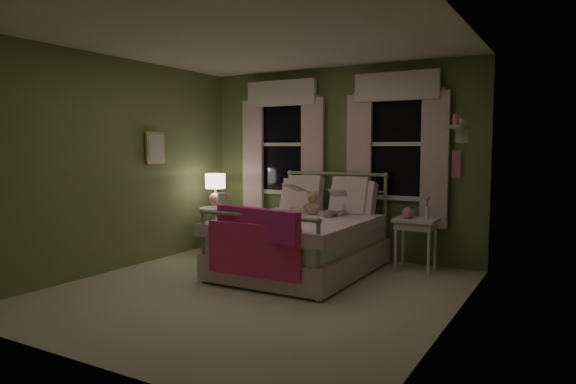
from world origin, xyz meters
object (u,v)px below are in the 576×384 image
Objects in this scene: child_left at (299,190)px; child_right at (338,195)px; bed at (302,241)px; table_lamp at (215,186)px; nightstand_right at (416,227)px; nightstand_left at (216,224)px; teddy_bear at (312,205)px.

child_left reaches higher than child_right.
bed is at bearing 59.42° from child_right.
nightstand_right is at bearing 6.31° from table_lamp.
child_left is at bearing -169.02° from nightstand_right.
bed is at bearing 134.26° from child_left.
child_left reaches higher than nightstand_left.
child_left reaches higher than nightstand_right.
table_lamp is (-1.62, 0.13, 0.16)m from teddy_bear.
nightstand_right is (2.80, 0.31, -0.40)m from table_lamp.
child_right reaches higher than nightstand_right.
child_right reaches higher than table_lamp.
teddy_bear is (-0.28, -0.16, -0.12)m from child_right.
nightstand_left is at bearing 166.25° from bed.
bed is 1.67m from nightstand_left.
teddy_bear reaches higher than nightstand_left.
teddy_bear is 0.67× the size of table_lamp.
bed is at bearing -90.00° from teddy_bear.
bed is 0.77m from child_left.
child_left is 0.36m from teddy_bear.
nightstand_left is at bearing 11.77° from child_left.
table_lamp is at bearing 166.25° from bed.
child_left is 1.22× the size of nightstand_right.
child_left is at bearing 3.02° from child_right.
bed is 3.18× the size of nightstand_right.
child_right is (0.56, 0.00, -0.05)m from child_left.
child_left reaches higher than table_lamp.
table_lamp is at bearing 175.31° from teddy_bear.
nightstand_left and nightstand_right have the same top height.
nightstand_left is 1.42× the size of table_lamp.
child_left is 1.44m from nightstand_left.
child_right is 1.01m from nightstand_right.
bed is 6.58× the size of teddy_bear.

